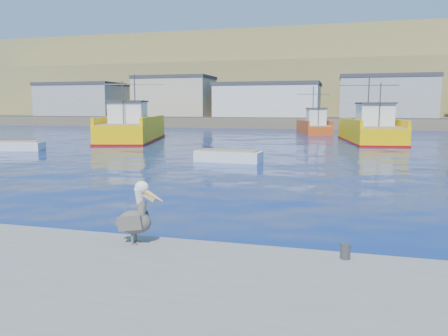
% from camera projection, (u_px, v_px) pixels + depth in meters
% --- Properties ---
extents(ground, '(260.00, 260.00, 0.00)m').
position_uv_depth(ground, '(236.00, 227.00, 12.63)').
color(ground, navy).
rests_on(ground, ground).
extents(dock_bollards, '(36.20, 0.20, 0.30)m').
position_uv_depth(dock_bollards, '(227.00, 242.00, 9.13)').
color(dock_bollards, '#4C4C4C').
rests_on(dock_bollards, dock).
extents(far_shore, '(200.00, 81.00, 24.00)m').
position_uv_depth(far_shore, '(331.00, 86.00, 115.85)').
color(far_shore, brown).
rests_on(far_shore, ground).
extents(trawler_yellow_a, '(8.07, 14.70, 6.86)m').
position_uv_depth(trawler_yellow_a, '(132.00, 129.00, 44.64)').
color(trawler_yellow_a, '#FFC200').
rests_on(trawler_yellow_a, ground).
extents(trawler_yellow_b, '(6.17, 12.93, 6.66)m').
position_uv_depth(trawler_yellow_b, '(370.00, 131.00, 42.80)').
color(trawler_yellow_b, '#FFC200').
rests_on(trawler_yellow_b, ground).
extents(boat_orange, '(5.15, 8.72, 6.07)m').
position_uv_depth(boat_orange, '(314.00, 126.00, 55.88)').
color(boat_orange, '#C74614').
rests_on(boat_orange, ground).
extents(skiff_left, '(4.45, 2.39, 0.92)m').
position_uv_depth(skiff_left, '(16.00, 147.00, 34.76)').
color(skiff_left, silver).
rests_on(skiff_left, ground).
extents(skiff_mid, '(4.31, 1.85, 0.91)m').
position_uv_depth(skiff_mid, '(228.00, 157.00, 27.56)').
color(skiff_mid, silver).
rests_on(skiff_mid, ground).
extents(pelican, '(1.12, 0.49, 1.38)m').
position_uv_depth(pelican, '(136.00, 217.00, 9.42)').
color(pelican, '#595451').
rests_on(pelican, dock).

